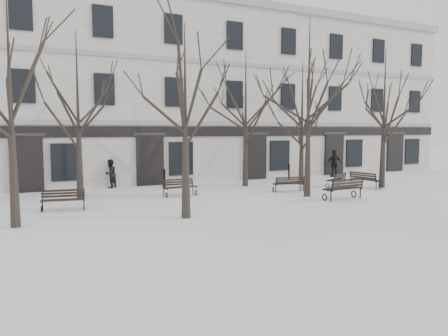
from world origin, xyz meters
TOP-DOWN VIEW (x-y plane):
  - ground at (0.00, 0.00)m, footprint 100.00×100.00m
  - building at (0.00, 12.96)m, footprint 40.40×10.20m
  - tree_0 at (-10.67, -0.65)m, footprint 5.29×5.29m
  - tree_1 at (-5.06, -1.72)m, footprint 4.88×4.88m
  - tree_2 at (2.07, 0.51)m, footprint 6.02×6.02m
  - tree_3 at (7.82, 1.34)m, footprint 5.31×5.31m
  - tree_4 at (-7.86, 4.67)m, footprint 5.44×5.44m
  - tree_5 at (1.28, 5.22)m, footprint 5.48×5.48m
  - tree_6 at (4.54, 4.36)m, footprint 5.01×5.01m
  - bench_0 at (-8.92, 1.84)m, footprint 1.72×0.87m
  - bench_1 at (2.15, 2.16)m, footprint 1.69×0.89m
  - bench_2 at (2.96, -1.07)m, footprint 2.03×0.87m
  - bench_3 at (-3.40, 3.40)m, footprint 1.70×0.75m
  - bench_4 at (5.72, 2.60)m, footprint 1.67×1.20m
  - bench_5 at (6.80, 1.57)m, footprint 0.86×1.84m
  - bollard_a at (-3.06, 6.69)m, footprint 0.13×0.13m
  - bollard_b at (5.23, 6.61)m, footprint 0.14×0.14m
  - pedestrian_b at (-5.82, 7.78)m, footprint 0.98×0.96m
  - pedestrian_c at (9.07, 6.77)m, footprint 1.14×0.60m

SIDE VIEW (x-z plane):
  - ground at x=0.00m, z-range 0.00..0.00m
  - pedestrian_b at x=-5.82m, z-range -0.80..0.80m
  - pedestrian_c at x=9.07m, z-range -0.93..0.93m
  - bench_4 at x=5.72m, z-range 0.04..0.84m
  - bench_1 at x=2.15m, z-range 0.04..0.85m
  - bench_0 at x=-8.92m, z-range 0.04..0.87m
  - bench_3 at x=-3.40m, z-range 0.04..0.87m
  - bench_5 at x=6.80m, z-range 0.04..0.94m
  - bench_2 at x=2.96m, z-range 0.04..1.04m
  - bollard_a at x=-3.06m, z-range 0.04..1.07m
  - bollard_b at x=5.23m, z-range 0.04..1.10m
  - tree_1 at x=-5.06m, z-range 0.87..7.84m
  - tree_6 at x=4.54m, z-range 0.89..8.05m
  - tree_0 at x=-10.67m, z-range 0.95..8.51m
  - tree_3 at x=7.82m, z-range 0.95..8.54m
  - tree_4 at x=-7.86m, z-range 0.97..8.75m
  - tree_5 at x=1.28m, z-range 0.98..8.81m
  - tree_2 at x=2.07m, z-range 1.08..9.67m
  - building at x=0.00m, z-range -0.18..11.22m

